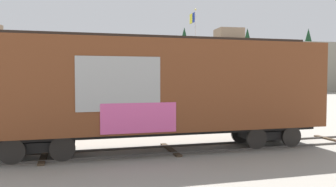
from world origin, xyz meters
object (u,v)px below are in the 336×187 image
(freight_car, at_px, (162,87))
(parked_car_silver, at_px, (238,112))
(parked_car_tan, at_px, (38,118))
(flagpole, at_px, (194,48))
(parked_car_blue, at_px, (145,115))

(freight_car, distance_m, parked_car_silver, 9.41)
(freight_car, relative_size, parked_car_tan, 3.04)
(parked_car_silver, bearing_deg, freight_car, -134.15)
(freight_car, distance_m, parked_car_tan, 8.64)
(freight_car, bearing_deg, flagpole, 67.31)
(flagpole, bearing_deg, parked_car_blue, -126.36)
(parked_car_tan, relative_size, parked_car_silver, 1.06)
(freight_car, bearing_deg, parked_car_blue, 86.53)
(freight_car, distance_m, parked_car_blue, 6.86)
(parked_car_tan, distance_m, parked_car_blue, 6.03)
(flagpole, bearing_deg, parked_car_tan, -146.13)
(freight_car, xyz_separation_m, parked_car_tan, (-5.62, 6.30, -1.84))
(flagpole, relative_size, parked_car_tan, 1.92)
(freight_car, relative_size, parked_car_silver, 3.24)
(flagpole, distance_m, parked_car_blue, 10.34)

